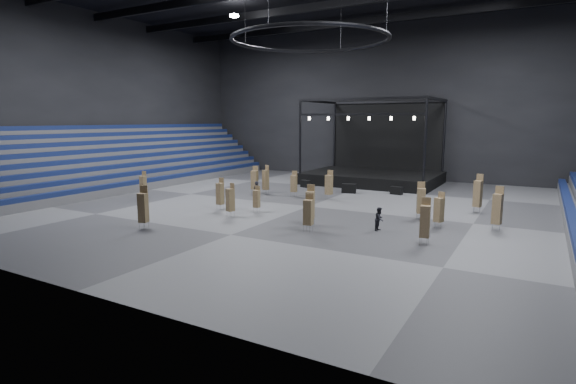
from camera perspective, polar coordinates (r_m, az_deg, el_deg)
The scene contains 28 objects.
floor at distance 36.49m, azimuth 2.64°, elevation -1.83°, with size 50.00×50.00×0.00m, color #545557.
wall_back at distance 55.42m, azimuth 12.76°, elevation 11.05°, with size 50.00×0.20×18.00m, color black.
wall_front at distance 19.64m, azimuth -27.05°, elevation 14.18°, with size 50.00×0.20×18.00m, color black.
wall_left at distance 52.16m, azimuth -23.07°, elevation 10.69°, with size 0.20×42.00×18.00m, color black.
bleachers_left at distance 50.77m, azimuth -21.14°, elevation 2.64°, with size 7.20×40.00×6.40m.
stage at distance 51.14m, azimuth 10.91°, elevation 2.82°, with size 14.00×10.00×9.20m.
truss_ring at distance 36.33m, azimuth 2.80°, elevation 18.73°, with size 12.30×12.30×5.15m.
flight_case_left at distance 46.70m, azimuth 2.26°, elevation 1.05°, with size 1.11×0.55×0.74m, color black.
flight_case_mid at distance 43.46m, azimuth 7.74°, elevation 0.46°, with size 1.33×0.67×0.89m, color black.
flight_case_right at distance 43.42m, azimuth 13.62°, elevation 0.18°, with size 1.10×0.55×0.73m, color black.
chair_stack_0 at distance 32.67m, azimuth -7.33°, elevation -0.93°, with size 0.61×0.61×2.45m.
chair_stack_1 at distance 41.03m, azimuth 0.75°, elevation 1.15°, with size 0.58×0.58×2.34m.
chair_stack_2 at distance 39.57m, azimuth 5.23°, elevation 0.99°, with size 0.58×0.58×2.59m.
chair_stack_3 at distance 35.46m, azimuth -8.61°, elevation -0.14°, with size 0.50×0.50×2.50m.
chair_stack_4 at distance 30.60m, azimuth 18.64°, elevation -2.08°, with size 0.65×0.65×2.37m.
chair_stack_5 at distance 26.25m, azimuth 17.01°, elevation -3.49°, with size 0.58×0.58×2.68m.
chair_stack_6 at distance 36.74m, azimuth 22.97°, elevation -0.12°, with size 0.64×0.64×2.93m.
chair_stack_7 at distance 32.82m, azimuth 16.53°, elevation -0.99°, with size 0.69×0.69×2.66m.
chair_stack_8 at distance 31.17m, azimuth 25.06°, elevation -1.87°, with size 0.62×0.62×2.84m.
chair_stack_9 at distance 28.07m, azimuth 2.61°, elevation -2.50°, with size 0.60×0.60×2.42m.
chair_stack_10 at distance 29.76m, azimuth 2.83°, elevation -1.60°, with size 0.65×0.65×2.72m.
chair_stack_11 at distance 42.50m, azimuth -2.85°, elevation 1.61°, with size 0.59×0.59×2.72m.
chair_stack_12 at distance 41.25m, azimuth -17.90°, elevation 0.82°, with size 0.50×0.50×2.53m.
chair_stack_13 at distance 34.14m, azimuth -4.01°, elevation -0.81°, with size 0.46×0.46×2.00m.
chair_stack_14 at distance 30.21m, azimuth -17.91°, elevation -1.81°, with size 0.66×0.66×2.80m.
chair_stack_15 at distance 42.42m, azimuth -4.26°, elevation 1.59°, with size 0.63×0.63×2.65m.
man_center at distance 38.10m, azimuth -3.97°, elevation 0.02°, with size 0.67×0.44×1.83m, color black.
crew_member at distance 28.97m, azimuth 11.53°, elevation -3.38°, with size 0.73×0.57×1.51m, color black.
Camera 1 is at (16.15, -31.97, 6.95)m, focal length 28.00 mm.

